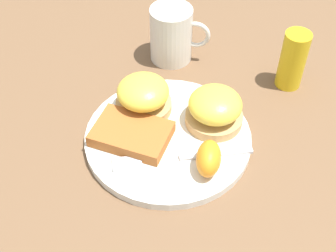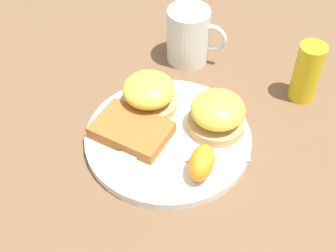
% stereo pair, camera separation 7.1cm
% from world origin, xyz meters
% --- Properties ---
extents(ground_plane, '(1.10, 1.10, 0.00)m').
position_xyz_m(ground_plane, '(0.00, 0.00, 0.00)').
color(ground_plane, brown).
extents(plate, '(0.26, 0.26, 0.01)m').
position_xyz_m(plate, '(0.00, 0.00, 0.01)').
color(plate, silver).
rests_on(plate, ground_plane).
extents(sandwich_benedict_left, '(0.09, 0.09, 0.06)m').
position_xyz_m(sandwich_benedict_left, '(0.07, 0.04, 0.04)').
color(sandwich_benedict_left, tan).
rests_on(sandwich_benedict_left, plate).
extents(sandwich_benedict_right, '(0.09, 0.09, 0.06)m').
position_xyz_m(sandwich_benedict_right, '(-0.05, 0.05, 0.04)').
color(sandwich_benedict_right, tan).
rests_on(sandwich_benedict_right, plate).
extents(hashbrown_patty, '(0.13, 0.10, 0.02)m').
position_xyz_m(hashbrown_patty, '(-0.05, -0.02, 0.02)').
color(hashbrown_patty, '#A95C27').
rests_on(hashbrown_patty, plate).
extents(orange_wedge, '(0.04, 0.06, 0.04)m').
position_xyz_m(orange_wedge, '(0.07, -0.05, 0.04)').
color(orange_wedge, orange).
rests_on(orange_wedge, plate).
extents(fork, '(0.20, 0.08, 0.00)m').
position_xyz_m(fork, '(0.02, -0.05, 0.02)').
color(fork, silver).
rests_on(fork, plate).
extents(cup, '(0.11, 0.08, 0.10)m').
position_xyz_m(cup, '(-0.03, 0.21, 0.05)').
color(cup, silver).
rests_on(cup, ground_plane).
extents(condiment_bottle, '(0.04, 0.04, 0.11)m').
position_xyz_m(condiment_bottle, '(0.18, 0.17, 0.05)').
color(condiment_bottle, gold).
rests_on(condiment_bottle, ground_plane).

